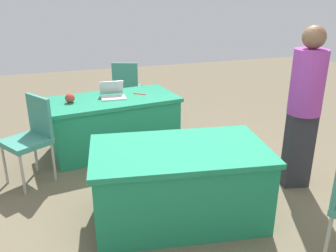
{
  "coord_description": "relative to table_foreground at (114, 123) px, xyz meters",
  "views": [
    {
      "loc": [
        1.1,
        2.75,
        2.05
      ],
      "look_at": [
        0.15,
        -0.11,
        0.9
      ],
      "focal_mm": 37.99,
      "sensor_mm": 36.0,
      "label": 1
    }
  ],
  "objects": [
    {
      "name": "ground_plane",
      "position": [
        -0.37,
        1.77,
        -0.36
      ],
      "size": [
        14.4,
        14.4,
        0.0
      ],
      "primitive_type": "plane",
      "color": "brown"
    },
    {
      "name": "table_foreground",
      "position": [
        0.0,
        0.0,
        0.0
      ],
      "size": [
        1.78,
        1.06,
        0.72
      ],
      "rotation": [
        0.0,
        0.0,
        0.12
      ],
      "color": "#1E7A56",
      "rests_on": "ground"
    },
    {
      "name": "table_back_left",
      "position": [
        -0.29,
        1.78,
        0.0
      ],
      "size": [
        1.73,
        1.16,
        0.72
      ],
      "rotation": [
        0.0,
        0.0,
        -0.16
      ],
      "color": "#1E7A56",
      "rests_on": "ground"
    },
    {
      "name": "chair_near_front",
      "position": [
        1.02,
        0.59,
        0.2
      ],
      "size": [
        0.61,
        0.61,
        0.98
      ],
      "rotation": [
        0.0,
        0.0,
        -1.01
      ],
      "color": "#9E9993",
      "rests_on": "ground"
    },
    {
      "name": "chair_by_pillar",
      "position": [
        -0.45,
        -1.24,
        0.19
      ],
      "size": [
        0.57,
        0.57,
        0.96
      ],
      "rotation": [
        0.0,
        0.0,
        2.77
      ],
      "color": "#9E9993",
      "rests_on": "ground"
    },
    {
      "name": "person_presenter",
      "position": [
        -1.73,
        1.62,
        0.61
      ],
      "size": [
        0.4,
        0.4,
        1.74
      ],
      "rotation": [
        0.0,
        0.0,
        2.93
      ],
      "color": "#26262D",
      "rests_on": "ground"
    },
    {
      "name": "laptop_silver",
      "position": [
        -0.01,
        -0.02,
        0.4
      ],
      "size": [
        0.33,
        0.31,
        0.21
      ],
      "rotation": [
        0.0,
        0.0,
        -0.05
      ],
      "color": "silver",
      "rests_on": "table_foreground"
    },
    {
      "name": "yarn_ball",
      "position": [
        0.54,
        0.04,
        0.42
      ],
      "size": [
        0.12,
        0.12,
        0.12
      ],
      "primitive_type": "sphere",
      "color": "#B2382D",
      "rests_on": "table_foreground"
    },
    {
      "name": "scissors_red",
      "position": [
        -0.39,
        -0.07,
        0.36
      ],
      "size": [
        0.17,
        0.13,
        0.01
      ],
      "primitive_type": "cube",
      "rotation": [
        0.0,
        0.0,
        2.53
      ],
      "color": "red",
      "rests_on": "table_foreground"
    }
  ]
}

